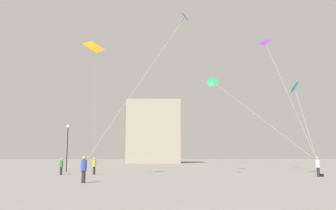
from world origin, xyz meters
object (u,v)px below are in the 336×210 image
person_in_yellow (94,165)px  building_left_hall (153,133)px  kite_violet_delta (266,45)px  lamppost_east (67,140)px  person_in_white (318,166)px  person_in_green (61,166)px  kite_amber_delta (94,48)px  kite_cyan_diamond (294,87)px  kite_cobalt_delta (182,21)px  person_in_blue (84,168)px  handbag_beside_flyer (322,175)px  kite_emerald_diamond (213,82)px

person_in_yellow → building_left_hall: 50.46m
kite_violet_delta → lamppost_east: kite_violet_delta is taller
person_in_yellow → kite_violet_delta: size_ratio=0.11×
person_in_white → person_in_green: 23.27m
person_in_white → kite_amber_delta: bearing=14.9°
building_left_hall → kite_cyan_diamond: bearing=-75.0°
person_in_yellow → person_in_white: bearing=41.2°
kite_cobalt_delta → lamppost_east: bearing=136.2°
person_in_blue → person_in_green: person_in_blue is taller
kite_cyan_diamond → person_in_blue: bearing=-155.0°
person_in_blue → kite_violet_delta: 26.67m
kite_cyan_diamond → handbag_beside_flyer: kite_cyan_diamond is taller
kite_cobalt_delta → handbag_beside_flyer: 17.96m
handbag_beside_flyer → kite_cyan_diamond: bearing=105.9°
kite_violet_delta → lamppost_east: 25.32m
kite_cyan_diamond → building_left_hall: (-13.67, 51.05, -1.21)m
kite_amber_delta → lamppost_east: size_ratio=2.08×
person_in_yellow → building_left_hall: building_left_hall is taller
person_in_white → lamppost_east: bearing=-3.4°
person_in_green → kite_emerald_diamond: kite_emerald_diamond is taller
person_in_green → kite_cyan_diamond: size_ratio=0.20×
kite_cyan_diamond → person_in_yellow: bearing=176.1°
lamppost_east → building_left_hall: bearing=77.9°
person_in_blue → kite_emerald_diamond: 21.17m
kite_cobalt_delta → building_left_hall: size_ratio=0.85×
person_in_blue → handbag_beside_flyer: bearing=-159.0°
person_in_yellow → kite_amber_delta: size_ratio=0.15×
person_in_white → kite_amber_delta: size_ratio=0.16×
person_in_yellow → lamppost_east: size_ratio=0.31×
handbag_beside_flyer → kite_emerald_diamond: bearing=130.0°
person_in_green → kite_cyan_diamond: 23.80m
person_in_green → lamppost_east: bearing=-94.3°
person_in_white → lamppost_east: 25.53m
person_in_yellow → kite_emerald_diamond: 16.56m
person_in_blue → kite_cyan_diamond: kite_cyan_diamond is taller
person_in_yellow → handbag_beside_flyer: size_ratio=5.06×
person_in_green → lamppost_east: 5.92m
kite_violet_delta → person_in_yellow: bearing=-167.4°
kite_cobalt_delta → kite_cyan_diamond: bearing=24.9°
kite_cobalt_delta → kite_amber_delta: (-7.77, 3.18, -1.45)m
kite_cobalt_delta → handbag_beside_flyer: size_ratio=38.70×
kite_amber_delta → lamppost_east: kite_amber_delta is taller
person_in_green → kite_violet_delta: 26.33m
handbag_beside_flyer → person_in_white: bearing=-164.1°
person_in_white → building_left_hall: building_left_hall is taller
person_in_green → kite_amber_delta: 11.48m
kite_cyan_diamond → handbag_beside_flyer: 8.91m
kite_emerald_diamond → person_in_white: bearing=-51.7°
person_in_white → kite_cyan_diamond: size_ratio=0.22×
person_in_blue → lamppost_east: bearing=-67.7°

